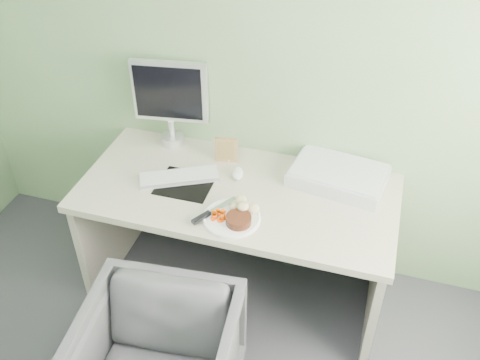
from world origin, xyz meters
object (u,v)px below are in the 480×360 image
(scanner, at_px, (338,176))
(plate, at_px, (232,218))
(monitor, at_px, (170,99))
(desk, at_px, (237,217))

(scanner, bearing_deg, plate, -126.37)
(scanner, relative_size, monitor, 0.96)
(scanner, bearing_deg, desk, -146.85)
(desk, xyz_separation_m, plate, (0.04, -0.22, 0.19))
(desk, distance_m, plate, 0.29)
(plate, relative_size, monitor, 0.56)
(scanner, distance_m, monitor, 0.98)
(desk, height_order, plate, plate)
(desk, relative_size, scanner, 3.40)
(monitor, bearing_deg, scanner, -14.56)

